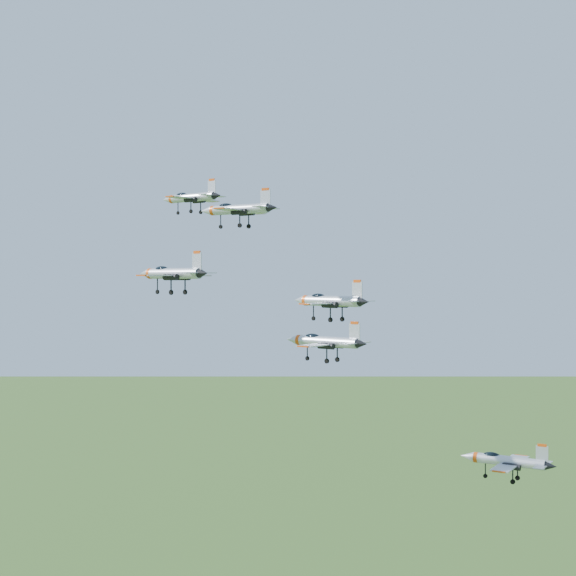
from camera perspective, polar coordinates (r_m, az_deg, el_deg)
The scene contains 6 objects.
jet_lead at distance 128.67m, azimuth -6.96°, elevation 6.41°, with size 12.52×10.43×3.35m.
jet_left_high at distance 112.15m, azimuth -3.65°, elevation 5.62°, with size 12.69×10.41×3.40m.
jet_right_high at distance 91.11m, azimuth -8.27°, elevation 1.05°, with size 11.44×9.62×3.07m.
jet_left_low at distance 111.11m, azimuth 2.95°, elevation -0.91°, with size 13.59×11.52×3.68m.
jet_right_low at distance 86.75m, azimuth 2.60°, elevation -3.80°, with size 10.74×8.99×2.87m.
jet_trail at distance 94.75m, azimuth 15.24°, elevation -11.76°, with size 10.85×8.93×2.90m.
Camera 1 is at (54.34, -92.54, 122.34)m, focal length 50.00 mm.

